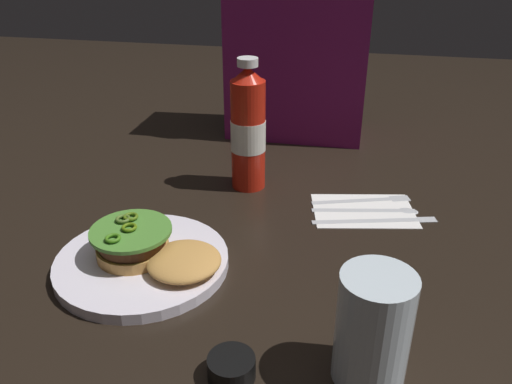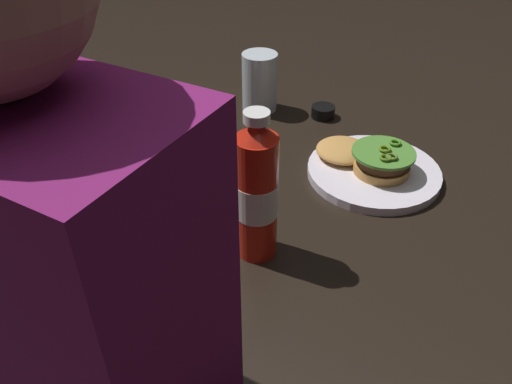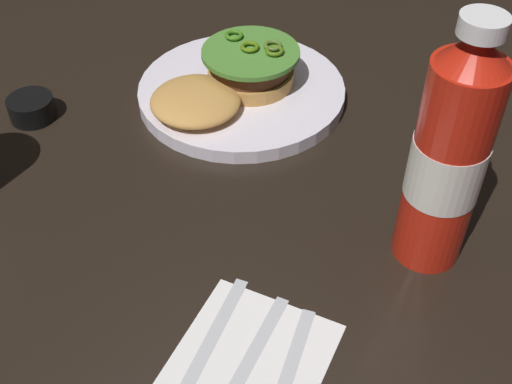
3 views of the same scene
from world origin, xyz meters
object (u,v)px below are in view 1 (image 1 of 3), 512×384
(burger_sandwich, at_px, (151,249))
(diner_person, at_px, (300,23))
(ketchup_bottle, at_px, (248,130))
(butter_knife, at_px, (383,219))
(fork_utensil, at_px, (370,198))
(water_glass, at_px, (373,329))
(dinner_plate, at_px, (142,262))
(spoon_utensil, at_px, (380,209))
(napkin, at_px, (364,210))
(condiment_cup, at_px, (231,368))

(burger_sandwich, distance_m, diner_person, 0.68)
(burger_sandwich, xyz_separation_m, ketchup_bottle, (0.08, 0.31, 0.08))
(butter_knife, height_order, fork_utensil, same)
(butter_knife, bearing_deg, water_glass, -93.19)
(burger_sandwich, distance_m, water_glass, 0.35)
(dinner_plate, distance_m, burger_sandwich, 0.03)
(burger_sandwich, relative_size, spoon_utensil, 1.06)
(dinner_plate, bearing_deg, fork_utensil, 40.57)
(water_glass, distance_m, napkin, 0.40)
(water_glass, height_order, spoon_utensil, water_glass)
(spoon_utensil, bearing_deg, water_glass, -92.22)
(butter_knife, bearing_deg, spoon_utensil, 97.42)
(dinner_plate, bearing_deg, spoon_utensil, 35.26)
(burger_sandwich, relative_size, diner_person, 0.35)
(dinner_plate, distance_m, fork_utensil, 0.44)
(spoon_utensil, height_order, fork_utensil, same)
(ketchup_bottle, relative_size, water_glass, 1.82)
(dinner_plate, height_order, burger_sandwich, burger_sandwich)
(diner_person, bearing_deg, spoon_utensil, -61.05)
(dinner_plate, bearing_deg, condiment_cup, -44.23)
(napkin, relative_size, diner_person, 0.31)
(napkin, bearing_deg, dinner_plate, -143.04)
(ketchup_bottle, bearing_deg, spoon_utensil, -11.54)
(condiment_cup, xyz_separation_m, diner_person, (-0.04, 0.80, 0.25))
(napkin, relative_size, butter_knife, 0.83)
(condiment_cup, height_order, napkin, condiment_cup)
(burger_sandwich, xyz_separation_m, condiment_cup, (0.17, -0.18, -0.02))
(butter_knife, bearing_deg, dinner_plate, -149.12)
(spoon_utensil, bearing_deg, butter_knife, -82.58)
(fork_utensil, distance_m, diner_person, 0.46)
(condiment_cup, xyz_separation_m, butter_knife, (0.17, 0.40, -0.01))
(water_glass, xyz_separation_m, spoon_utensil, (0.02, 0.40, -0.06))
(burger_sandwich, height_order, diner_person, diner_person)
(napkin, xyz_separation_m, fork_utensil, (0.01, 0.04, 0.00))
(water_glass, height_order, napkin, water_glass)
(water_glass, bearing_deg, butter_knife, 86.81)
(water_glass, bearing_deg, diner_person, 103.96)
(water_glass, height_order, fork_utensil, water_glass)
(fork_utensil, bearing_deg, napkin, -103.82)
(burger_sandwich, relative_size, napkin, 1.12)
(butter_knife, relative_size, fork_utensil, 1.18)
(dinner_plate, distance_m, diner_person, 0.69)
(butter_knife, xyz_separation_m, spoon_utensil, (-0.00, 0.04, 0.00))
(condiment_cup, relative_size, fork_utensil, 0.30)
(dinner_plate, distance_m, water_glass, 0.37)
(water_glass, bearing_deg, burger_sandwich, 156.00)
(water_glass, relative_size, butter_knife, 0.64)
(ketchup_bottle, height_order, water_glass, ketchup_bottle)
(napkin, bearing_deg, ketchup_bottle, 165.65)
(burger_sandwich, xyz_separation_m, spoon_utensil, (0.34, 0.25, -0.03))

